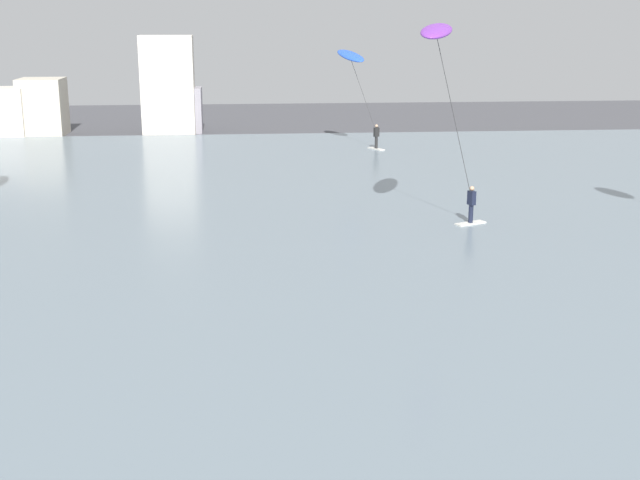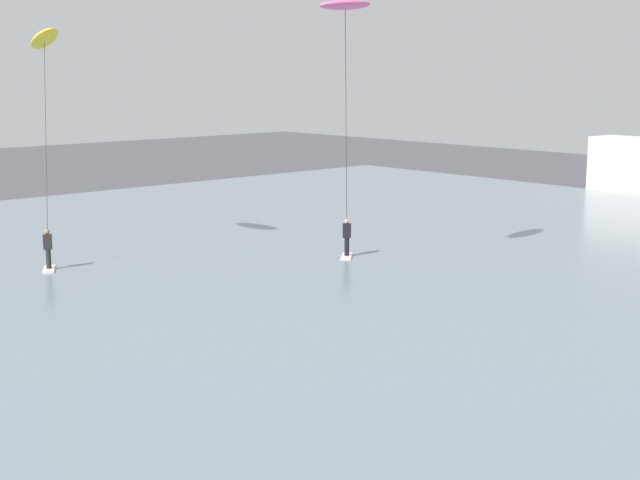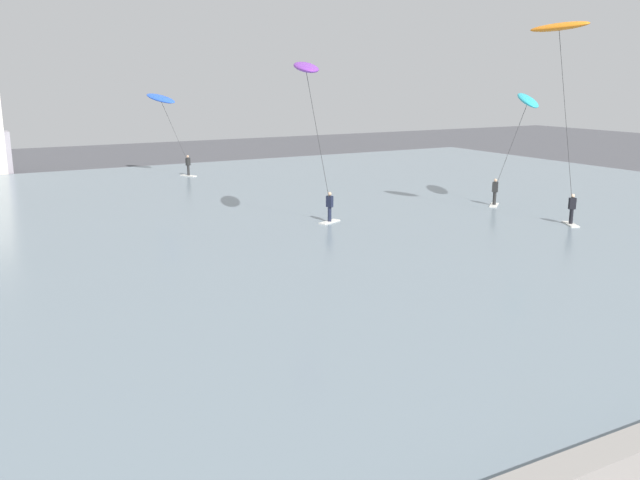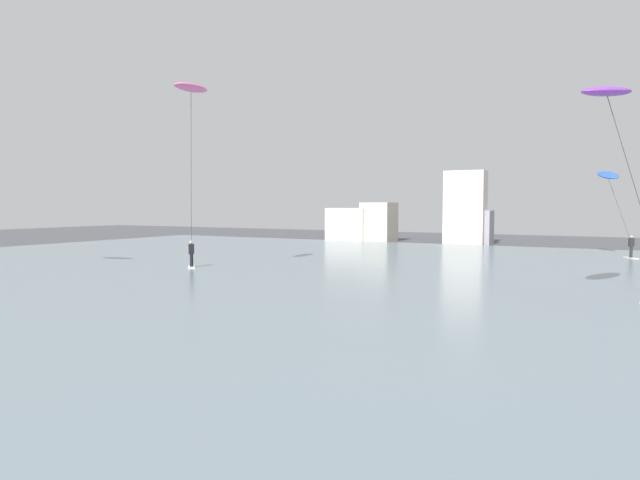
{
  "view_description": "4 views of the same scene",
  "coord_description": "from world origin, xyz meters",
  "px_view_note": "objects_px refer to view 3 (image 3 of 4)",
  "views": [
    {
      "loc": [
        -0.38,
        -6.66,
        8.8
      ],
      "look_at": [
        1.75,
        17.45,
        2.33
      ],
      "focal_mm": 47.52,
      "sensor_mm": 36.0,
      "label": 1
    },
    {
      "loc": [
        12.49,
        2.04,
        8.02
      ],
      "look_at": [
        -0.41,
        13.78,
        4.78
      ],
      "focal_mm": 51.93,
      "sensor_mm": 36.0,
      "label": 2
    },
    {
      "loc": [
        -8.65,
        -2.86,
        7.61
      ],
      "look_at": [
        -0.74,
        11.25,
        3.74
      ],
      "focal_mm": 37.84,
      "sensor_mm": 36.0,
      "label": 3
    },
    {
      "loc": [
        7.87,
        3.01,
        3.92
      ],
      "look_at": [
        0.48,
        16.45,
        2.96
      ],
      "focal_mm": 31.25,
      "sensor_mm": 36.0,
      "label": 4
    }
  ],
  "objects_px": {
    "kitesurfer_blue": "(163,105)",
    "kitesurfer_orange": "(561,47)",
    "kitesurfer_cyan": "(525,109)",
    "kitesurfer_purple": "(308,79)"
  },
  "relations": [
    {
      "from": "kitesurfer_blue",
      "to": "kitesurfer_cyan",
      "type": "height_order",
      "value": "kitesurfer_cyan"
    },
    {
      "from": "kitesurfer_purple",
      "to": "kitesurfer_orange",
      "type": "bearing_deg",
      "value": -25.73
    },
    {
      "from": "kitesurfer_orange",
      "to": "kitesurfer_blue",
      "type": "height_order",
      "value": "kitesurfer_orange"
    },
    {
      "from": "kitesurfer_cyan",
      "to": "kitesurfer_purple",
      "type": "xyz_separation_m",
      "value": [
        -14.08,
        0.57,
        1.66
      ]
    },
    {
      "from": "kitesurfer_orange",
      "to": "kitesurfer_purple",
      "type": "bearing_deg",
      "value": 154.27
    },
    {
      "from": "kitesurfer_orange",
      "to": "kitesurfer_purple",
      "type": "xyz_separation_m",
      "value": [
        -11.21,
        5.4,
        -1.55
      ]
    },
    {
      "from": "kitesurfer_cyan",
      "to": "kitesurfer_orange",
      "type": "bearing_deg",
      "value": -120.62
    },
    {
      "from": "kitesurfer_blue",
      "to": "kitesurfer_purple",
      "type": "distance_m",
      "value": 22.92
    },
    {
      "from": "kitesurfer_cyan",
      "to": "kitesurfer_purple",
      "type": "height_order",
      "value": "kitesurfer_purple"
    },
    {
      "from": "kitesurfer_blue",
      "to": "kitesurfer_orange",
      "type": "bearing_deg",
      "value": -67.46
    }
  ]
}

